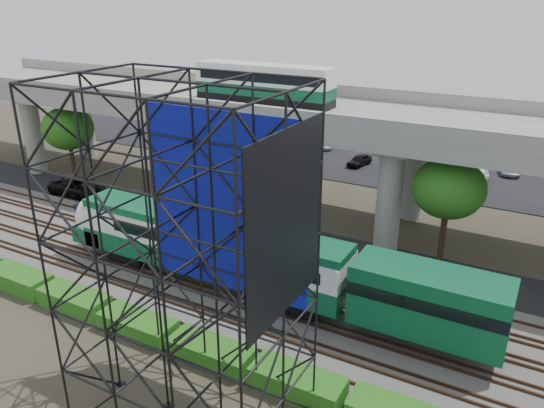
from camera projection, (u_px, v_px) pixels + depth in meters
The scene contains 13 objects.
ground at pixel (173, 293), 33.88m from camera, with size 140.00×140.00×0.00m, color #474233.
ballast_bed at pixel (192, 278), 35.47m from camera, with size 90.00×12.00×0.20m, color slate.
service_road at pixel (256, 232), 42.40m from camera, with size 90.00×5.00×0.08m, color black.
parking_lot at pixel (358, 157), 61.52m from camera, with size 90.00×18.00×0.08m, color black.
harbor_water at pixel (409, 120), 79.42m from camera, with size 140.00×40.00×0.03m, color #465A74.
rail_tracks at pixel (191, 275), 35.40m from camera, with size 90.00×9.52×0.16m.
commuter_train at pixel (236, 252), 32.83m from camera, with size 29.30×3.06×4.30m.
overpass at pixel (287, 118), 43.92m from camera, with size 80.00×12.00×12.40m.
scaffold_tower at pixel (185, 272), 21.18m from camera, with size 9.36×6.36×15.00m.
hedge_strip at pixel (138, 324), 29.72m from camera, with size 34.60×1.80×1.20m.
trees at pixel (242, 141), 47.05m from camera, with size 40.94×16.94×7.69m.
suv at pixel (77, 187), 49.75m from camera, with size 2.63×5.70×1.58m, color black.
parked_cars at pixel (359, 154), 60.69m from camera, with size 35.74×9.39×1.28m.
Camera 1 is at (19.72, -22.64, 17.86)m, focal length 35.00 mm.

